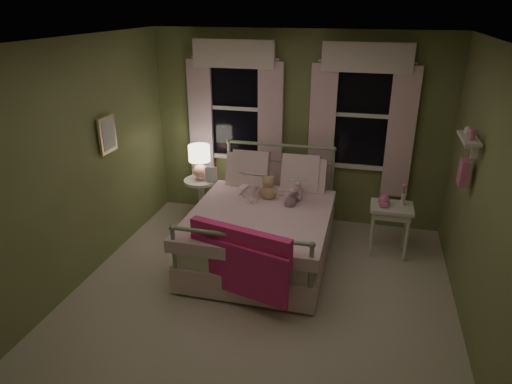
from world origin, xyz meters
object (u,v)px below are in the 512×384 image
(table_lamp, at_px, (200,158))
(teddy_bear, at_px, (268,189))
(child_left, at_px, (249,168))
(child_right, at_px, (294,174))
(nightstand_left, at_px, (201,195))
(bed, at_px, (263,228))
(nightstand_right, at_px, (391,213))

(table_lamp, bearing_deg, teddy_bear, -22.63)
(child_left, bearing_deg, child_right, 161.49)
(child_right, xyz_separation_m, nightstand_left, (-1.33, 0.28, -0.53))
(child_right, bearing_deg, child_left, -0.28)
(bed, relative_size, nightstand_left, 3.13)
(child_left, xyz_separation_m, table_lamp, (-0.77, 0.28, -0.02))
(child_left, bearing_deg, nightstand_right, 162.47)
(bed, bearing_deg, teddy_bear, 90.00)
(nightstand_left, xyz_separation_m, table_lamp, (0.00, -0.00, 0.54))
(child_right, distance_m, nightstand_left, 1.46)
(table_lamp, xyz_separation_m, nightstand_right, (2.53, -0.25, -0.40))
(child_left, height_order, table_lamp, child_left)
(teddy_bear, relative_size, table_lamp, 0.70)
(teddy_bear, xyz_separation_m, table_lamp, (-1.05, 0.44, 0.16))
(bed, distance_m, table_lamp, 1.39)
(bed, xyz_separation_m, table_lamp, (-1.05, 0.70, 0.57))
(child_left, bearing_deg, teddy_bear, 132.00)
(bed, distance_m, nightstand_left, 1.27)
(nightstand_left, bearing_deg, table_lamp, -90.00)
(child_left, bearing_deg, table_lamp, -38.45)
(child_left, height_order, child_right, child_left)
(nightstand_left, bearing_deg, child_left, -19.94)
(bed, distance_m, nightstand_right, 1.56)
(nightstand_right, bearing_deg, nightstand_left, 174.35)
(child_right, bearing_deg, teddy_bear, 29.22)
(table_lamp, bearing_deg, nightstand_right, -5.65)
(table_lamp, bearing_deg, child_right, -11.88)
(child_left, relative_size, table_lamp, 1.77)
(nightstand_left, bearing_deg, bed, -33.69)
(nightstand_left, height_order, table_lamp, table_lamp)
(bed, xyz_separation_m, teddy_bear, (-0.00, 0.26, 0.41))
(nightstand_left, distance_m, nightstand_right, 2.55)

